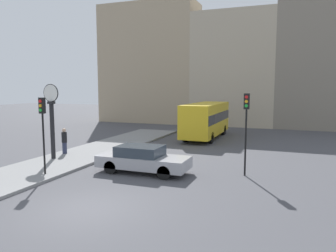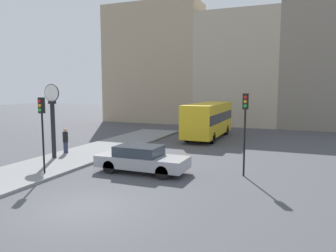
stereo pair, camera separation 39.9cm
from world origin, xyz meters
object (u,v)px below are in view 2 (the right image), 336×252
(sedan_car, at_px, (141,159))
(traffic_light_near, at_px, (42,119))
(bus_distant, at_px, (208,119))
(traffic_light_far, at_px, (245,118))
(pedestrian_black_jacket, at_px, (65,140))
(street_clock, at_px, (53,118))

(sedan_car, bearing_deg, traffic_light_near, -149.87)
(bus_distant, height_order, traffic_light_far, traffic_light_far)
(traffic_light_near, xyz_separation_m, pedestrian_black_jacket, (-2.30, 4.38, -1.84))
(sedan_car, bearing_deg, street_clock, 174.86)
(sedan_car, relative_size, pedestrian_black_jacket, 2.89)
(street_clock, bearing_deg, bus_distant, 62.02)
(bus_distant, distance_m, traffic_light_near, 15.26)
(pedestrian_black_jacket, bearing_deg, sedan_car, -17.31)
(traffic_light_near, height_order, street_clock, street_clock)
(bus_distant, distance_m, street_clock, 13.26)
(sedan_car, distance_m, bus_distant, 12.27)
(traffic_light_near, relative_size, street_clock, 0.85)
(bus_distant, relative_size, street_clock, 1.82)
(bus_distant, relative_size, pedestrian_black_jacket, 4.95)
(traffic_light_near, xyz_separation_m, traffic_light_far, (9.03, 3.67, 0.08))
(sedan_car, relative_size, traffic_light_far, 1.16)
(traffic_light_far, bearing_deg, street_clock, -176.16)
(street_clock, xyz_separation_m, pedestrian_black_jacket, (-0.34, 1.45, -1.56))
(sedan_car, xyz_separation_m, street_clock, (-6.06, 0.55, 1.81))
(traffic_light_near, bearing_deg, pedestrian_black_jacket, 117.70)
(traffic_light_near, distance_m, pedestrian_black_jacket, 5.28)
(bus_distant, height_order, street_clock, street_clock)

